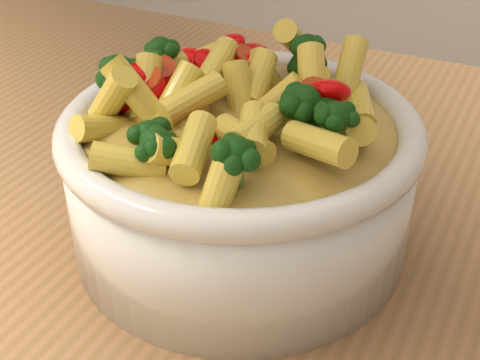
% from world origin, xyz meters
% --- Properties ---
extents(table, '(1.20, 0.80, 0.90)m').
position_xyz_m(table, '(0.00, 0.00, 0.80)').
color(table, '#A16D45').
rests_on(table, ground).
extents(serving_bowl, '(0.25, 0.25, 0.11)m').
position_xyz_m(serving_bowl, '(0.11, -0.03, 0.96)').
color(serving_bowl, white).
rests_on(serving_bowl, table).
extents(pasta_salad, '(0.20, 0.20, 0.05)m').
position_xyz_m(pasta_salad, '(0.11, -0.03, 1.02)').
color(pasta_salad, '#E7CB49').
rests_on(pasta_salad, serving_bowl).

